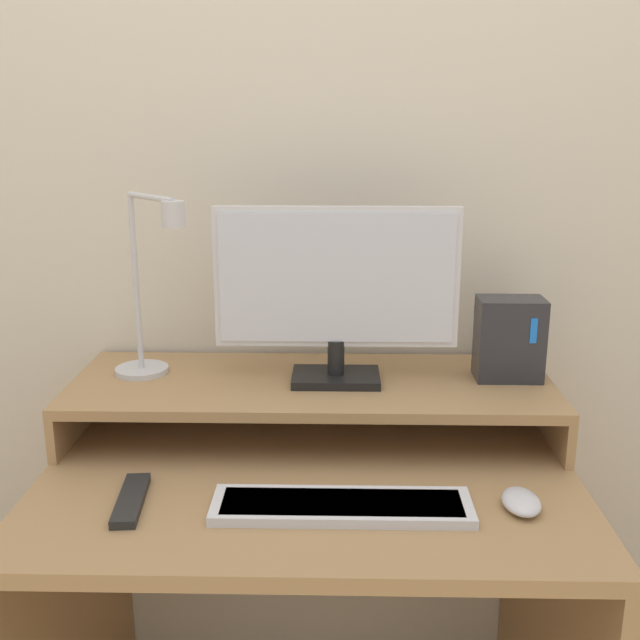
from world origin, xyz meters
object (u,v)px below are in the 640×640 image
(monitor, at_px, (336,288))
(keyboard, at_px, (342,506))
(router_dock, at_px, (509,339))
(remote_control, at_px, (131,500))
(mouse, at_px, (521,502))
(desk_lamp, at_px, (150,302))

(monitor, relative_size, keyboard, 1.12)
(router_dock, relative_size, keyboard, 0.39)
(router_dock, relative_size, remote_control, 1.00)
(router_dock, distance_m, mouse, 0.41)
(keyboard, relative_size, remote_control, 2.54)
(keyboard, xyz_separation_m, mouse, (0.31, 0.01, 0.00))
(monitor, relative_size, desk_lamp, 1.27)
(monitor, bearing_deg, keyboard, -88.03)
(keyboard, distance_m, remote_control, 0.37)
(monitor, distance_m, remote_control, 0.58)
(mouse, bearing_deg, remote_control, 179.82)
(keyboard, bearing_deg, desk_lamp, 139.23)
(desk_lamp, bearing_deg, monitor, -0.83)
(desk_lamp, height_order, keyboard, desk_lamp)
(desk_lamp, relative_size, keyboard, 0.88)
(mouse, distance_m, remote_control, 0.69)
(router_dock, xyz_separation_m, keyboard, (-0.36, -0.37, -0.19))
(keyboard, height_order, mouse, mouse)
(monitor, xyz_separation_m, mouse, (0.33, -0.33, -0.31))
(desk_lamp, xyz_separation_m, remote_control, (0.03, -0.33, -0.28))
(monitor, height_order, router_dock, monitor)
(desk_lamp, xyz_separation_m, router_dock, (0.76, 0.02, -0.08))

